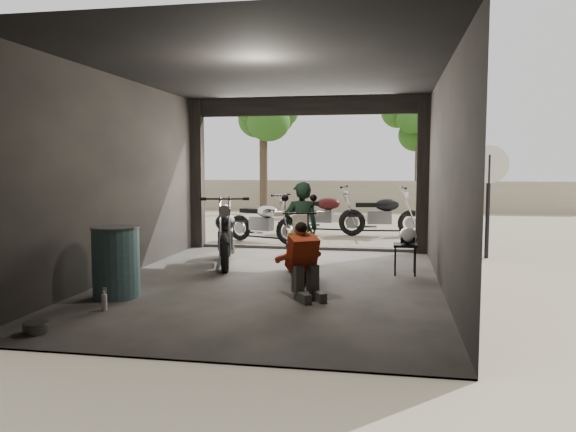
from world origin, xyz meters
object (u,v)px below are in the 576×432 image
(left_bike, at_px, (225,231))
(stool, at_px, (405,248))
(main_bike, at_px, (296,245))
(outside_bike_c, at_px, (382,211))
(sign_post, at_px, (489,183))
(mechanic, at_px, (305,263))
(rider, at_px, (301,229))
(oil_drum, at_px, (116,263))
(outside_bike_b, at_px, (323,210))
(helmet, at_px, (408,236))
(outside_bike_a, at_px, (263,218))

(left_bike, distance_m, stool, 3.19)
(main_bike, bearing_deg, outside_bike_c, 62.25)
(outside_bike_c, relative_size, sign_post, 0.85)
(outside_bike_c, relative_size, mechanic, 1.86)
(rider, xyz_separation_m, mechanic, (0.31, -1.57, -0.27))
(mechanic, relative_size, oil_drum, 1.03)
(outside_bike_b, distance_m, oil_drum, 7.75)
(oil_drum, bearing_deg, rider, 40.94)
(rider, xyz_separation_m, oil_drum, (-2.23, -1.94, -0.29))
(left_bike, distance_m, outside_bike_b, 4.97)
(rider, bearing_deg, main_bike, 61.97)
(outside_bike_b, xyz_separation_m, mechanic, (0.62, -7.15, -0.14))
(sign_post, bearing_deg, outside_bike_c, 134.48)
(helmet, distance_m, sign_post, 2.68)
(left_bike, distance_m, mechanic, 2.95)
(outside_bike_a, xyz_separation_m, outside_bike_c, (2.70, 1.72, 0.05))
(outside_bike_a, bearing_deg, stool, -115.47)
(rider, height_order, helmet, rider)
(outside_bike_a, xyz_separation_m, oil_drum, (-0.72, -5.74, -0.09))
(outside_bike_c, bearing_deg, left_bike, 144.06)
(outside_bike_b, xyz_separation_m, stool, (1.97, -5.19, -0.19))
(outside_bike_c, distance_m, sign_post, 3.82)
(outside_bike_b, relative_size, mechanic, 1.89)
(main_bike, bearing_deg, stool, 6.95)
(outside_bike_a, bearing_deg, oil_drum, -165.47)
(outside_bike_a, distance_m, rider, 4.09)
(outside_bike_a, bearing_deg, left_bike, -158.13)
(sign_post, bearing_deg, helmet, -116.91)
(mechanic, xyz_separation_m, helmet, (1.39, 1.96, 0.16))
(main_bike, relative_size, mechanic, 1.71)
(sign_post, bearing_deg, outside_bike_a, 174.63)
(mechanic, distance_m, oil_drum, 2.57)
(main_bike, relative_size, sign_post, 0.78)
(outside_bike_a, relative_size, stool, 3.27)
(outside_bike_a, bearing_deg, helmet, -115.06)
(left_bike, bearing_deg, mechanic, -67.99)
(outside_bike_c, bearing_deg, oil_drum, 148.83)
(mechanic, bearing_deg, main_bike, 73.45)
(mechanic, bearing_deg, helmet, 22.74)
(left_bike, xyz_separation_m, outside_bike_b, (1.19, 4.82, 0.01))
(outside_bike_c, bearing_deg, stool, 178.68)
(helmet, xyz_separation_m, oil_drum, (-3.93, -2.33, -0.17))
(outside_bike_c, height_order, mechanic, outside_bike_c)
(sign_post, bearing_deg, left_bike, -149.92)
(outside_bike_c, bearing_deg, helmet, 179.09)
(left_bike, bearing_deg, helmet, -22.30)
(outside_bike_a, height_order, helmet, outside_bike_a)
(main_bike, height_order, outside_bike_a, outside_bike_a)
(main_bike, xyz_separation_m, helmet, (1.73, 0.72, 0.09))
(outside_bike_a, distance_m, stool, 4.66)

